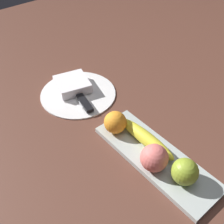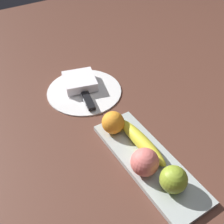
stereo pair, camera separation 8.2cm
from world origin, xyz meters
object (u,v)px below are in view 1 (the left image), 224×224
at_px(dinner_plate, 78,93).
at_px(folded_napkin, 72,84).
at_px(peach, 154,158).
at_px(knife, 83,101).
at_px(fruit_tray, 155,157).
at_px(apple, 185,172).
at_px(orange_near_apple, 115,122).
at_px(banana, 146,138).

relative_size(dinner_plate, folded_napkin, 2.35).
bearing_deg(peach, folded_napkin, -4.37).
bearing_deg(knife, fruit_tray, -164.70).
xyz_separation_m(peach, dinner_plate, (0.39, -0.03, -0.05)).
bearing_deg(fruit_tray, dinner_plate, 0.00).
bearing_deg(peach, apple, -159.53).
bearing_deg(apple, orange_near_apple, 4.55).
height_order(fruit_tray, peach, peach).
xyz_separation_m(apple, peach, (0.07, 0.03, 0.00)).
relative_size(apple, knife, 0.37).
relative_size(fruit_tray, banana, 1.85).
xyz_separation_m(fruit_tray, dinner_plate, (0.37, 0.00, -0.00)).
bearing_deg(peach, fruit_tray, -57.42).
relative_size(banana, dinner_plate, 0.77).
distance_m(peach, folded_napkin, 0.42).
distance_m(dinner_plate, folded_napkin, 0.04).
distance_m(folded_napkin, knife, 0.09).
relative_size(peach, folded_napkin, 0.65).
relative_size(apple, banana, 0.34).
height_order(folded_napkin, knife, folded_napkin).
bearing_deg(folded_napkin, dinner_plate, 180.00).
bearing_deg(knife, folded_napkin, 1.41).
distance_m(banana, knife, 0.27).
bearing_deg(apple, folded_napkin, -0.47).
height_order(banana, orange_near_apple, orange_near_apple).
xyz_separation_m(fruit_tray, apple, (-0.10, 0.00, 0.04)).
xyz_separation_m(fruit_tray, knife, (0.31, 0.02, 0.01)).
xyz_separation_m(orange_near_apple, dinner_plate, (0.23, -0.02, -0.04)).
bearing_deg(orange_near_apple, knife, -2.16).
xyz_separation_m(banana, folded_napkin, (0.35, 0.01, -0.01)).
distance_m(fruit_tray, folded_napkin, 0.40).
xyz_separation_m(dinner_plate, knife, (-0.05, 0.02, 0.01)).
distance_m(peach, knife, 0.34).
bearing_deg(dinner_plate, fruit_tray, -180.00).
xyz_separation_m(folded_napkin, knife, (-0.09, 0.02, -0.01)).
distance_m(apple, dinner_plate, 0.46).
relative_size(banana, orange_near_apple, 3.04).
height_order(fruit_tray, folded_napkin, folded_napkin).
bearing_deg(peach, orange_near_apple, -3.23).
distance_m(banana, orange_near_apple, 0.10).
distance_m(banana, dinner_plate, 0.32).
xyz_separation_m(banana, peach, (-0.07, 0.04, 0.02)).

